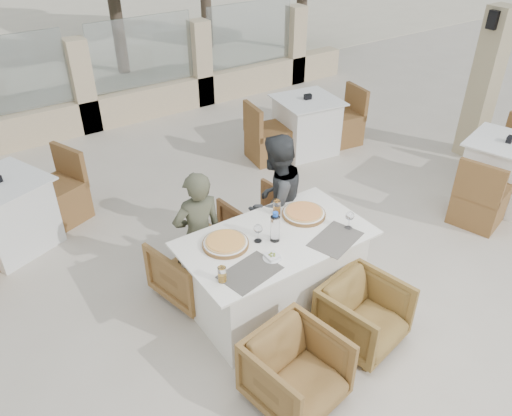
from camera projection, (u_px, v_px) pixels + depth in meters
ground at (268, 314)px, 4.48m from camera, size 80.00×80.00×0.00m
perimeter_wall_far at (81, 80)px, 7.36m from camera, size 10.00×0.34×1.60m
lantern_pillar at (484, 85)px, 6.59m from camera, size 0.34×0.34×2.00m
dining_table at (275, 273)px, 4.37m from camera, size 1.60×0.90×0.77m
placemat_near_left at (250, 272)px, 3.78m from camera, size 0.50×0.38×0.00m
placemat_near_right at (336, 239)px, 4.13m from camera, size 0.52×0.42×0.00m
pizza_left at (226, 243)px, 4.05m from camera, size 0.41×0.41×0.05m
pizza_right at (304, 213)px, 4.41m from camera, size 0.49×0.49×0.05m
water_bottle at (275, 226)px, 4.05m from camera, size 0.08×0.08×0.28m
wine_glass_centre at (258, 232)px, 4.06m from camera, size 0.08×0.08×0.18m
wine_glass_corner at (349, 219)px, 4.22m from camera, size 0.09×0.09×0.18m
beer_glass_left at (222, 274)px, 3.67m from camera, size 0.07×0.07×0.13m
beer_glass_right at (277, 207)px, 4.42m from camera, size 0.07×0.07×0.13m
olive_dish at (272, 256)px, 3.91m from camera, size 0.14×0.14×0.04m
armchair_far_left at (193, 266)px, 4.58m from camera, size 0.76×0.78×0.59m
armchair_far_right at (261, 223)px, 5.15m from camera, size 0.73×0.74×0.61m
armchair_near_left at (296, 372)px, 3.60m from camera, size 0.72×0.73×0.58m
armchair_near_right at (364, 314)px, 4.08m from camera, size 0.72×0.73×0.57m
diner_left at (199, 235)px, 4.41m from camera, size 0.48×0.34×1.26m
diner_right at (275, 202)px, 4.78m from camera, size 0.76×0.65×1.37m
bg_table_a at (8, 215)px, 5.12m from camera, size 1.83×1.37×0.77m
bg_table_b at (306, 125)px, 7.01m from camera, size 1.74×1.04×0.77m
bg_table_c at (500, 172)px, 5.89m from camera, size 1.80×1.24×0.77m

